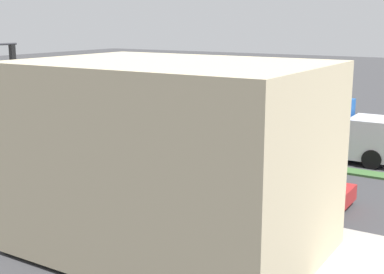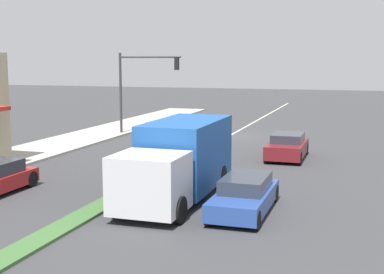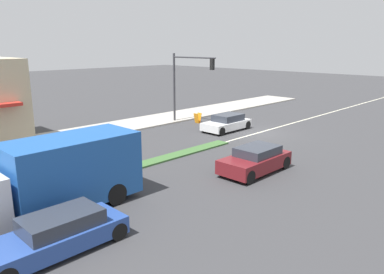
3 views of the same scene
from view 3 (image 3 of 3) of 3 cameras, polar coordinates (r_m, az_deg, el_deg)
name	(u,v)px [view 3 (image 3 of 3)]	position (r m, az deg, el deg)	size (l,w,h in m)	color
ground_plane	(4,204)	(17.40, -26.69, -9.15)	(160.00, 160.00, 0.00)	#38383A
lane_marking_center	(258,133)	(28.25, 9.97, 0.61)	(0.16, 60.00, 0.01)	beige
traffic_signal_main	(186,77)	(30.48, -0.88, 9.19)	(4.59, 0.34, 5.60)	#333338
pedestrian	(23,127)	(27.61, -24.32, 1.38)	(0.34, 0.34, 1.66)	#282D42
warning_aframe_sign	(198,118)	(31.36, 0.86, 2.91)	(0.45, 0.53, 0.84)	orange
delivery_truck	(51,177)	(15.32, -20.69, -5.72)	(2.44, 7.50, 2.87)	silver
coupe_blue	(57,234)	(12.83, -19.82, -13.73)	(1.73, 4.39, 1.24)	#284793
sedan_maroon	(255,160)	(19.42, 9.64, -3.47)	(1.87, 4.06, 1.33)	maroon
van_white	(227,123)	(28.66, 5.31, 2.17)	(1.87, 3.96, 1.25)	silver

